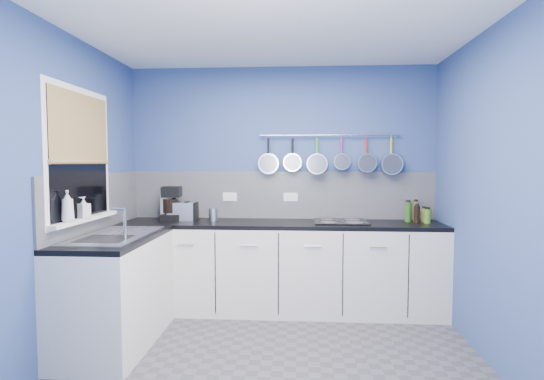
# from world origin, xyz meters

# --- Properties ---
(floor) EXTENTS (3.20, 3.00, 0.02)m
(floor) POSITION_xyz_m (0.00, 0.00, -0.01)
(floor) COLOR #47474C
(floor) RESTS_ON ground
(ceiling) EXTENTS (3.20, 3.00, 0.02)m
(ceiling) POSITION_xyz_m (0.00, 0.00, 2.51)
(ceiling) COLOR white
(ceiling) RESTS_ON ground
(wall_back) EXTENTS (3.20, 0.02, 2.50)m
(wall_back) POSITION_xyz_m (0.00, 1.51, 1.25)
(wall_back) COLOR #324881
(wall_back) RESTS_ON ground
(wall_front) EXTENTS (3.20, 0.02, 2.50)m
(wall_front) POSITION_xyz_m (0.00, -1.51, 1.25)
(wall_front) COLOR #324881
(wall_front) RESTS_ON ground
(wall_left) EXTENTS (0.02, 3.00, 2.50)m
(wall_left) POSITION_xyz_m (-1.61, 0.00, 1.25)
(wall_left) COLOR #324881
(wall_left) RESTS_ON ground
(wall_right) EXTENTS (0.02, 3.00, 2.50)m
(wall_right) POSITION_xyz_m (1.61, 0.00, 1.25)
(wall_right) COLOR #324881
(wall_right) RESTS_ON ground
(backsplash_back) EXTENTS (3.20, 0.02, 0.50)m
(backsplash_back) POSITION_xyz_m (0.00, 1.49, 1.15)
(backsplash_back) COLOR #929397
(backsplash_back) RESTS_ON wall_back
(backsplash_left) EXTENTS (0.02, 1.80, 0.50)m
(backsplash_left) POSITION_xyz_m (-1.59, 0.60, 1.15)
(backsplash_left) COLOR #929397
(backsplash_left) RESTS_ON wall_left
(cabinet_run_back) EXTENTS (3.20, 0.60, 0.86)m
(cabinet_run_back) POSITION_xyz_m (0.00, 1.20, 0.43)
(cabinet_run_back) COLOR silver
(cabinet_run_back) RESTS_ON ground
(worktop_back) EXTENTS (3.20, 0.60, 0.04)m
(worktop_back) POSITION_xyz_m (0.00, 1.20, 0.88)
(worktop_back) COLOR black
(worktop_back) RESTS_ON cabinet_run_back
(cabinet_run_left) EXTENTS (0.60, 1.20, 0.86)m
(cabinet_run_left) POSITION_xyz_m (-1.30, 0.30, 0.43)
(cabinet_run_left) COLOR silver
(cabinet_run_left) RESTS_ON ground
(worktop_left) EXTENTS (0.60, 1.20, 0.04)m
(worktop_left) POSITION_xyz_m (-1.30, 0.30, 0.88)
(worktop_left) COLOR black
(worktop_left) RESTS_ON cabinet_run_left
(window_frame) EXTENTS (0.01, 1.00, 1.10)m
(window_frame) POSITION_xyz_m (-1.58, 0.30, 1.55)
(window_frame) COLOR white
(window_frame) RESTS_ON wall_left
(window_glass) EXTENTS (0.01, 0.90, 1.00)m
(window_glass) POSITION_xyz_m (-1.57, 0.30, 1.55)
(window_glass) COLOR black
(window_glass) RESTS_ON wall_left
(bamboo_blind) EXTENTS (0.01, 0.90, 0.55)m
(bamboo_blind) POSITION_xyz_m (-1.56, 0.30, 1.77)
(bamboo_blind) COLOR olive
(bamboo_blind) RESTS_ON wall_left
(window_sill) EXTENTS (0.10, 0.98, 0.03)m
(window_sill) POSITION_xyz_m (-1.55, 0.30, 1.04)
(window_sill) COLOR white
(window_sill) RESTS_ON wall_left
(sink_unit) EXTENTS (0.50, 0.95, 0.01)m
(sink_unit) POSITION_xyz_m (-1.30, 0.30, 0.90)
(sink_unit) COLOR silver
(sink_unit) RESTS_ON worktop_left
(mixer_tap) EXTENTS (0.12, 0.08, 0.26)m
(mixer_tap) POSITION_xyz_m (-1.14, 0.12, 1.03)
(mixer_tap) COLOR silver
(mixer_tap) RESTS_ON worktop_left
(socket_left) EXTENTS (0.15, 0.01, 0.09)m
(socket_left) POSITION_xyz_m (-0.55, 1.48, 1.13)
(socket_left) COLOR white
(socket_left) RESTS_ON backsplash_back
(socket_right) EXTENTS (0.15, 0.01, 0.09)m
(socket_right) POSITION_xyz_m (0.10, 1.48, 1.13)
(socket_right) COLOR white
(socket_right) RESTS_ON backsplash_back
(pot_rail) EXTENTS (1.45, 0.02, 0.02)m
(pot_rail) POSITION_xyz_m (0.50, 1.45, 1.78)
(pot_rail) COLOR silver
(pot_rail) RESTS_ON wall_back
(soap_bottle_a) EXTENTS (0.12, 0.12, 0.24)m
(soap_bottle_a) POSITION_xyz_m (-1.53, 0.01, 1.17)
(soap_bottle_a) COLOR white
(soap_bottle_a) RESTS_ON window_sill
(soap_bottle_b) EXTENTS (0.10, 0.10, 0.17)m
(soap_bottle_b) POSITION_xyz_m (-1.53, 0.25, 1.14)
(soap_bottle_b) COLOR white
(soap_bottle_b) RESTS_ON window_sill
(paper_towel) EXTENTS (0.13, 0.13, 0.26)m
(paper_towel) POSITION_xyz_m (-1.20, 1.31, 1.03)
(paper_towel) COLOR white
(paper_towel) RESTS_ON worktop_back
(coffee_maker) EXTENTS (0.22, 0.23, 0.35)m
(coffee_maker) POSITION_xyz_m (-1.13, 1.27, 1.07)
(coffee_maker) COLOR black
(coffee_maker) RESTS_ON worktop_back
(toaster) EXTENTS (0.30, 0.20, 0.18)m
(toaster) POSITION_xyz_m (-1.02, 1.28, 0.99)
(toaster) COLOR silver
(toaster) RESTS_ON worktop_back
(canister) EXTENTS (0.11, 0.11, 0.13)m
(canister) POSITION_xyz_m (-0.69, 1.26, 0.96)
(canister) COLOR silver
(canister) RESTS_ON worktop_back
(hob) EXTENTS (0.52, 0.46, 0.01)m
(hob) POSITION_xyz_m (0.60, 1.23, 0.91)
(hob) COLOR black
(hob) RESTS_ON worktop_back
(pan_0) EXTENTS (0.21, 0.06, 0.40)m
(pan_0) POSITION_xyz_m (-0.13, 1.44, 1.58)
(pan_0) COLOR silver
(pan_0) RESTS_ON pot_rail
(pan_1) EXTENTS (0.19, 0.06, 0.38)m
(pan_1) POSITION_xyz_m (0.12, 1.44, 1.59)
(pan_1) COLOR silver
(pan_1) RESTS_ON pot_rail
(pan_2) EXTENTS (0.22, 0.10, 0.41)m
(pan_2) POSITION_xyz_m (0.37, 1.44, 1.58)
(pan_2) COLOR silver
(pan_2) RESTS_ON pot_rail
(pan_3) EXTENTS (0.17, 0.10, 0.36)m
(pan_3) POSITION_xyz_m (0.63, 1.44, 1.60)
(pan_3) COLOR silver
(pan_3) RESTS_ON pot_rail
(pan_4) EXTENTS (0.20, 0.11, 0.39)m
(pan_4) POSITION_xyz_m (0.88, 1.44, 1.59)
(pan_4) COLOR silver
(pan_4) RESTS_ON pot_rail
(pan_5) EXTENTS (0.22, 0.09, 0.41)m
(pan_5) POSITION_xyz_m (1.14, 1.44, 1.57)
(pan_5) COLOR silver
(pan_5) RESTS_ON pot_rail
(condiment_0) EXTENTS (0.05, 0.05, 0.14)m
(condiment_0) POSITION_xyz_m (1.44, 1.31, 0.97)
(condiment_0) COLOR olive
(condiment_0) RESTS_ON worktop_back
(condiment_1) EXTENTS (0.05, 0.05, 0.20)m
(condiment_1) POSITION_xyz_m (1.37, 1.34, 1.00)
(condiment_1) COLOR brown
(condiment_1) RESTS_ON worktop_back
(condiment_2) EXTENTS (0.07, 0.07, 0.20)m
(condiment_2) POSITION_xyz_m (1.28, 1.31, 1.00)
(condiment_2) COLOR #265919
(condiment_2) RESTS_ON worktop_back
(condiment_3) EXTENTS (0.07, 0.07, 0.14)m
(condiment_3) POSITION_xyz_m (1.45, 1.21, 0.97)
(condiment_3) COLOR #3F721E
(condiment_3) RESTS_ON worktop_back
(condiment_4) EXTENTS (0.06, 0.06, 0.17)m
(condiment_4) POSITION_xyz_m (1.35, 1.23, 0.99)
(condiment_4) COLOR black
(condiment_4) RESTS_ON worktop_back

